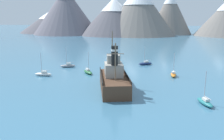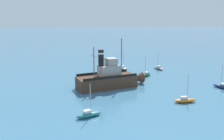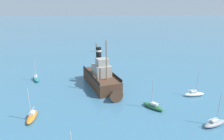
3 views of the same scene
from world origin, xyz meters
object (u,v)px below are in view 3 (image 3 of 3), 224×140
(sailboat_teal, at_px, (36,78))
(sailboat_white, at_px, (194,94))
(sailboat_green, at_px, (153,106))
(old_tugboat, at_px, (102,78))
(sailboat_grey, at_px, (215,123))
(sailboat_orange, at_px, (32,116))

(sailboat_teal, distance_m, sailboat_white, 32.90)
(sailboat_green, distance_m, sailboat_white, 9.61)
(sailboat_green, bearing_deg, old_tugboat, -54.68)
(sailboat_teal, distance_m, sailboat_grey, 35.63)
(sailboat_green, xyz_separation_m, sailboat_white, (-8.97, -3.44, 0.00))
(sailboat_orange, xyz_separation_m, sailboat_white, (-27.53, -3.98, 0.00))
(sailboat_teal, bearing_deg, sailboat_orange, 100.09)
(sailboat_grey, distance_m, sailboat_white, 9.57)
(sailboat_green, bearing_deg, sailboat_orange, 1.67)
(old_tugboat, relative_size, sailboat_green, 3.02)
(sailboat_green, height_order, sailboat_grey, same)
(old_tugboat, relative_size, sailboat_grey, 3.02)
(sailboat_teal, xyz_separation_m, sailboat_orange, (-2.93, 16.44, 0.00))
(sailboat_orange, relative_size, sailboat_green, 1.00)
(sailboat_green, height_order, sailboat_white, same)
(sailboat_grey, bearing_deg, sailboat_teal, -37.65)
(sailboat_teal, bearing_deg, sailboat_grey, 142.35)
(old_tugboat, height_order, sailboat_orange, old_tugboat)
(sailboat_teal, bearing_deg, sailboat_white, 157.75)
(sailboat_teal, height_order, sailboat_grey, same)
(sailboat_green, relative_size, sailboat_white, 1.00)
(sailboat_grey, height_order, sailboat_white, same)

